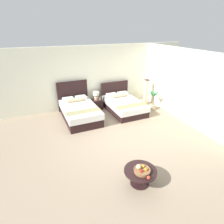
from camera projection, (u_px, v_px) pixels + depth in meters
ground_plane at (123, 137)px, 6.63m from camera, size 9.30×10.03×0.02m
wall_back at (93, 77)px, 8.75m from camera, size 9.30×0.12×2.78m
wall_side_right at (185, 86)px, 7.39m from camera, size 0.12×5.63×2.78m
bed_near_window at (79, 111)px, 7.84m from camera, size 1.37×2.22×1.34m
bed_near_corner at (124, 105)px, 8.57m from camera, size 1.41×2.14×1.11m
nightstand at (96, 105)px, 8.76m from camera, size 0.50×0.42×0.45m
table_lamp at (96, 95)px, 8.59m from camera, size 0.27×0.27×0.37m
vase at (100, 98)px, 8.66m from camera, size 0.10×0.10×0.13m
coffee_table at (140, 174)px, 4.57m from camera, size 0.79×0.79×0.40m
fruit_bowl at (142, 170)px, 4.46m from camera, size 0.40×0.40×0.18m
loose_apple at (149, 178)px, 4.25m from camera, size 0.08×0.08×0.08m
floor_lamp_corner at (146, 92)px, 9.17m from camera, size 0.21×0.21×1.23m
potted_palm at (153, 103)px, 8.72m from camera, size 0.52×0.53×0.90m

